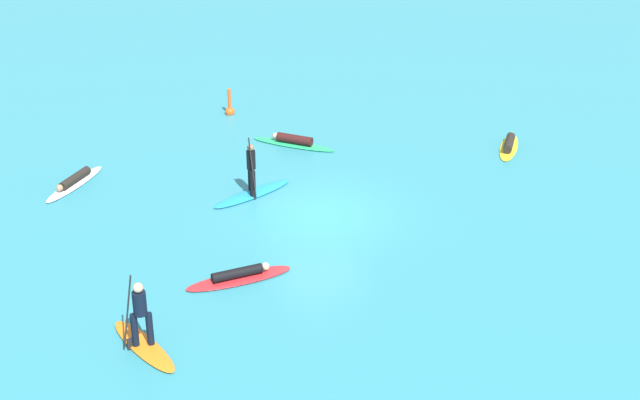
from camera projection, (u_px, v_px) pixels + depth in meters
The scene contains 8 objects.
ground_plane at pixel (320, 214), 29.77m from camera, with size 120.00×120.00×0.00m, color teal.
surfer_on_yellow_board at pixel (509, 145), 34.50m from camera, with size 2.01×2.57×0.39m.
surfer_on_green_board at pixel (294, 142), 34.74m from camera, with size 2.87×2.58×0.43m.
surfer_on_red_board at pixel (239, 276), 26.09m from camera, with size 3.17×1.06×0.37m.
surfer_on_blue_board at pixel (252, 184), 30.82m from camera, with size 3.15×1.93×2.15m.
surfer_on_white_board at pixel (74, 182), 31.62m from camera, with size 2.42×2.77×0.39m.
surfer_on_orange_board at pixel (142, 330), 22.98m from camera, with size 1.60×2.85×2.08m.
marker_buoy at pixel (230, 109), 37.63m from camera, with size 0.39×0.39×1.18m.
Camera 1 is at (-8.07, -25.20, 13.64)m, focal length 52.03 mm.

